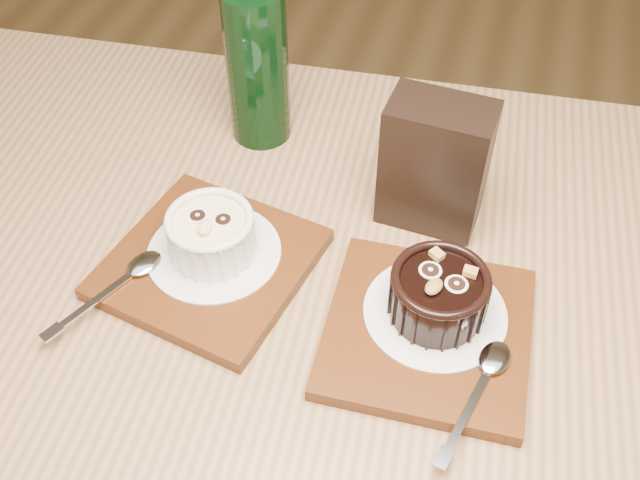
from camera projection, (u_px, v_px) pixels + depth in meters
The scene contains 11 objects.
table at pixel (332, 382), 0.75m from camera, with size 1.26×0.89×0.75m.
tray_left at pixel (209, 264), 0.73m from camera, with size 0.18×0.18×0.01m, color #52270D.
doily_left at pixel (214, 252), 0.73m from camera, with size 0.13×0.13×0.00m, color silver.
ramekin_white at pixel (211, 233), 0.71m from camera, with size 0.08×0.08×0.05m.
spoon_left at pixel (115, 285), 0.69m from camera, with size 0.03×0.13×0.01m, color #B4B7BD, non-canonical shape.
tray_right at pixel (427, 332), 0.67m from camera, with size 0.18×0.18×0.01m, color #52270D.
doily_right at pixel (435, 312), 0.68m from camera, with size 0.13×0.13×0.00m, color silver.
ramekin_dark at pixel (439, 293), 0.66m from camera, with size 0.09×0.09×0.05m.
spoon_right at pixel (479, 388), 0.62m from camera, with size 0.03×0.13×0.01m, color #B4B7BD, non-canonical shape.
condiment_stand at pixel (435, 165), 0.73m from camera, with size 0.10×0.06×0.14m, color black.
green_bottle at pixel (257, 60), 0.80m from camera, with size 0.07×0.07×0.25m.
Camera 1 is at (0.17, -0.10, 1.31)m, focal length 42.00 mm.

